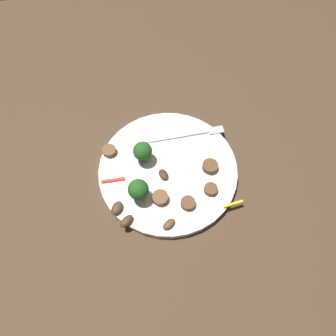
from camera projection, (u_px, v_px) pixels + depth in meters
The scene contains 16 objects.
ground_plane at pixel (168, 172), 0.64m from camera, with size 1.40×1.40×0.00m, color #4C3826.
plate at pixel (168, 170), 0.63m from camera, with size 0.29×0.29×0.02m, color white.
fork at pixel (190, 135), 0.66m from camera, with size 0.18×0.02×0.00m.
broccoli_floret_0 at pixel (138, 190), 0.56m from camera, with size 0.04×0.04×0.05m.
broccoli_floret_1 at pixel (143, 151), 0.60m from camera, with size 0.04×0.04×0.05m.
sausage_slice_0 at pixel (210, 166), 0.62m from camera, with size 0.03×0.03×0.01m, color brown.
sausage_slice_1 at pixel (211, 189), 0.59m from camera, with size 0.03×0.03×0.01m, color brown.
sausage_slice_2 at pixel (160, 198), 0.58m from camera, with size 0.03×0.03×0.01m, color brown.
sausage_slice_3 at pixel (109, 151), 0.63m from camera, with size 0.03×0.03×0.01m, color brown.
sausage_slice_4 at pixel (188, 203), 0.58m from camera, with size 0.03×0.03×0.01m, color brown.
mushroom_0 at pixel (117, 208), 0.57m from camera, with size 0.03×0.02×0.01m, color #4C331E.
mushroom_1 at pixel (169, 224), 0.56m from camera, with size 0.03×0.02×0.01m, color brown.
mushroom_2 at pixel (127, 221), 0.56m from camera, with size 0.03×0.02×0.01m, color #4C331E.
mushroom_3 at pixel (164, 175), 0.61m from camera, with size 0.03×0.02×0.01m, color #422B19.
pepper_strip_0 at pixel (233, 204), 0.58m from camera, with size 0.04×0.01×0.00m, color yellow.
pepper_strip_1 at pixel (113, 181), 0.60m from camera, with size 0.05×0.01×0.00m, color red.
Camera 1 is at (-0.07, -0.28, 0.56)m, focal length 32.02 mm.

